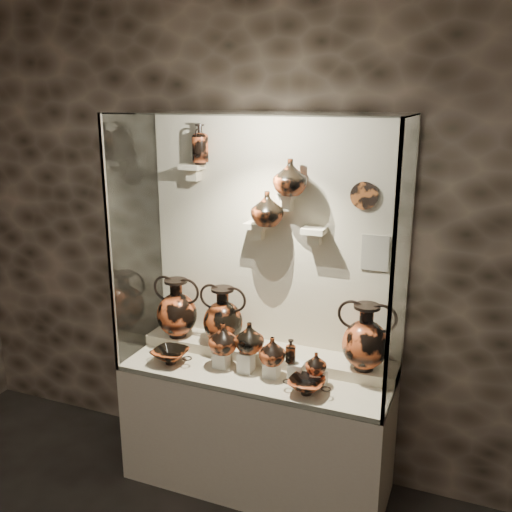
{
  "coord_description": "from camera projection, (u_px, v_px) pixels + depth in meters",
  "views": [
    {
      "loc": [
        1.23,
        -0.84,
        2.49
      ],
      "look_at": [
        -0.03,
        2.24,
        1.55
      ],
      "focal_mm": 40.0,
      "sensor_mm": 36.0,
      "label": 1
    }
  ],
  "objects": [
    {
      "name": "front_tier",
      "position": [
        257.0,
        371.0,
        3.6
      ],
      "size": [
        1.68,
        0.58,
        0.03
      ],
      "primitive_type": "cube",
      "color": "beige",
      "rests_on": "plinth"
    },
    {
      "name": "back_panel",
      "position": [
        275.0,
        239.0,
        3.66
      ],
      "size": [
        1.7,
        0.03,
        1.6
      ],
      "primitive_type": "cube",
      "color": "beige",
      "rests_on": "plinth"
    },
    {
      "name": "rear_tier",
      "position": [
        267.0,
        355.0,
        3.74
      ],
      "size": [
        1.7,
        0.25,
        0.1
      ],
      "primitive_type": "cube",
      "color": "beige",
      "rests_on": "plinth"
    },
    {
      "name": "pedestal_d",
      "position": [
        297.0,
        372.0,
        3.43
      ],
      "size": [
        0.09,
        0.09,
        0.12
      ],
      "primitive_type": "cube",
      "color": "silver",
      "rests_on": "front_tier"
    },
    {
      "name": "glass_left",
      "position": [
        136.0,
        238.0,
        3.69
      ],
      "size": [
        0.01,
        0.6,
        1.6
      ],
      "primitive_type": "cube",
      "color": "white",
      "rests_on": "plinth"
    },
    {
      "name": "frame_post_right",
      "position": [
        392.0,
        283.0,
        2.82
      ],
      "size": [
        0.02,
        0.02,
        1.6
      ],
      "primitive_type": "cube",
      "color": "gray",
      "rests_on": "plinth"
    },
    {
      "name": "lekythos_small",
      "position": [
        291.0,
        350.0,
        3.39
      ],
      "size": [
        0.09,
        0.09,
        0.17
      ],
      "primitive_type": null,
      "rotation": [
        0.0,
        0.0,
        0.32
      ],
      "color": "#9C3F1B",
      "rests_on": "pedestal_d"
    },
    {
      "name": "glass_right",
      "position": [
        402.0,
        267.0,
        3.07
      ],
      "size": [
        0.01,
        0.6,
        1.6
      ],
      "primitive_type": "cube",
      "color": "white",
      "rests_on": "plinth"
    },
    {
      "name": "jug_e",
      "position": [
        316.0,
        363.0,
        3.35
      ],
      "size": [
        0.14,
        0.14,
        0.13
      ],
      "primitive_type": "imported",
      "rotation": [
        0.0,
        0.0,
        -0.12
      ],
      "color": "#BA4B23",
      "rests_on": "pedestal_e"
    },
    {
      "name": "pedestal_e",
      "position": [
        319.0,
        379.0,
        3.38
      ],
      "size": [
        0.09,
        0.09,
        0.08
      ],
      "primitive_type": "cube",
      "color": "silver",
      "rests_on": "front_tier"
    },
    {
      "name": "pedestal_b",
      "position": [
        246.0,
        362.0,
        3.55
      ],
      "size": [
        0.09,
        0.09,
        0.13
      ],
      "primitive_type": "cube",
      "color": "silver",
      "rests_on": "front_tier"
    },
    {
      "name": "lekythos_tall",
      "position": [
        200.0,
        142.0,
        3.6
      ],
      "size": [
        0.14,
        0.14,
        0.29
      ],
      "primitive_type": null,
      "rotation": [
        0.0,
        0.0,
        -0.26
      ],
      "color": "#BA4B23",
      "rests_on": "bracket_ul"
    },
    {
      "name": "bracket_cc",
      "position": [
        314.0,
        231.0,
        3.47
      ],
      "size": [
        0.14,
        0.12,
        0.04
      ],
      "primitive_type": "cube",
      "color": "beige",
      "rests_on": "back_panel"
    },
    {
      "name": "info_placard",
      "position": [
        375.0,
        253.0,
        3.41
      ],
      "size": [
        0.16,
        0.01,
        0.22
      ],
      "primitive_type": "cube",
      "color": "beige",
      "rests_on": "back_panel"
    },
    {
      "name": "kylix_left",
      "position": [
        171.0,
        355.0,
        3.65
      ],
      "size": [
        0.32,
        0.28,
        0.12
      ],
      "primitive_type": null,
      "rotation": [
        0.0,
        0.0,
        0.12
      ],
      "color": "#9C3F1B",
      "rests_on": "front_tier"
    },
    {
      "name": "jug_b",
      "position": [
        250.0,
        337.0,
        3.51
      ],
      "size": [
        0.21,
        0.21,
        0.19
      ],
      "primitive_type": "imported",
      "rotation": [
        0.0,
        0.0,
        -0.15
      ],
      "color": "#9C3F1B",
      "rests_on": "pedestal_b"
    },
    {
      "name": "ovoid_vase_a",
      "position": [
        267.0,
        209.0,
        3.49
      ],
      "size": [
        0.26,
        0.26,
        0.21
      ],
      "primitive_type": "imported",
      "rotation": [
        0.0,
        0.0,
        0.3
      ],
      "color": "#9C3F1B",
      "rests_on": "bracket_ca"
    },
    {
      "name": "frame_post_left",
      "position": [
        109.0,
        249.0,
        3.43
      ],
      "size": [
        0.02,
        0.02,
        1.6
      ],
      "primitive_type": "cube",
      "color": "gray",
      "rests_on": "plinth"
    },
    {
      "name": "pedestal_c",
      "position": [
        272.0,
        369.0,
        3.49
      ],
      "size": [
        0.09,
        0.09,
        0.09
      ],
      "primitive_type": "cube",
      "color": "silver",
      "rests_on": "front_tier"
    },
    {
      "name": "wall_back",
      "position": [
        275.0,
        239.0,
        3.67
      ],
      "size": [
        5.0,
        0.02,
        3.2
      ],
      "primitive_type": "cube",
      "color": "#2B231B",
      "rests_on": "ground"
    },
    {
      "name": "plinth",
      "position": [
        257.0,
        429.0,
        3.71
      ],
      "size": [
        1.7,
        0.6,
        0.8
      ],
      "primitive_type": "cube",
      "color": "beige",
      "rests_on": "floor"
    },
    {
      "name": "bracket_ul",
      "position": [
        192.0,
        167.0,
        3.67
      ],
      "size": [
        0.14,
        0.12,
        0.04
      ],
      "primitive_type": "cube",
      "color": "beige",
      "rests_on": "back_panel"
    },
    {
      "name": "glass_front",
      "position": [
        236.0,
        265.0,
        3.12
      ],
      "size": [
        1.7,
        0.01,
        1.6
      ],
      "primitive_type": "cube",
      "color": "white",
      "rests_on": "plinth"
    },
    {
      "name": "bracket_ca",
      "position": [
        256.0,
        225.0,
        3.6
      ],
      "size": [
        0.14,
        0.12,
        0.04
      ],
      "primitive_type": "cube",
      "color": "beige",
      "rests_on": "back_panel"
    },
    {
      "name": "jug_c",
      "position": [
        272.0,
        351.0,
        3.44
      ],
      "size": [
        0.21,
        0.21,
        0.18
      ],
      "primitive_type": "imported",
      "rotation": [
        0.0,
        0.0,
        0.34
      ],
      "color": "#BA4B23",
      "rests_on": "pedestal_c"
    },
    {
      "name": "wall_plate",
      "position": [
        364.0,
        196.0,
        3.34
      ],
      "size": [
        0.16,
        0.02,
        0.16
      ],
      "primitive_type": "cylinder",
      "rotation": [
        1.57,
        0.0,
        0.0
      ],
      "color": "#9F4D1F",
      "rests_on": "back_panel"
    },
    {
      "name": "pedestal_a",
      "position": [
        222.0,
        359.0,
        3.61
      ],
      "size": [
        0.09,
        0.09,
        0.1
      ],
      "primitive_type": "cube",
      "color": "silver",
      "rests_on": "front_tier"
    },
    {
      "name": "amphora_left",
      "position": [
        177.0,
        308.0,
        3.86
      ],
      "size": [
        0.33,
        0.33,
        0.41
      ],
      "primitive_type": null,
      "rotation": [
        0.0,
        0.0,
        0.01
      ],
      "color": "#BA4B23",
      "rests_on": "rear_tier"
    },
    {
      "name": "bracket_cb",
      "position": [
        287.0,
        196.0,
        3.48
      ],
      "size": [
        0.1,
        0.12,
        0.04
      ],
      "primitive_type": "cube",
      "color": "beige",
      "rests_on": "back_panel"
    },
    {
      "name": "ovoid_vase_b",
      "position": [
        290.0,
        177.0,
        3.38
      ],
      "size": [
        0.23,
        0.23,
        0.22
      ],
      "primitive_type": "imported",
      "rotation": [
        0.0,
        0.0,
        0.13
      ],
      "color": "#9C3F1B",
      "rests_on": "bracket_cb"
    },
    {
      "name": "amphora_right",
      "position": [
        366.0,
        337.0,
        3.39
      ],
      "size": [
        0.35,
        0.35,
        0.42
      ],
      "primitive_type": null,
      "rotation": [
        0.0,
        0.0,
        -0.07
      ],
      "color": "#BA4B23",
      "rests_on": "rear_tier"
    },
    {
      "name": "jug_a",
      "position": [
        223.0,
        338.0,
        3.56
      ],
      "size": [
        0.22,
        0.22,
        0.2
      ],
      "primitive_type": "imported",
      "rotation": [
        0.0,
        0.0,
        0.17
      ],
      "color": "#BA4B23",
      "rests_on": "pedestal_a"
    },
    {
      "name": "amphora_mid",
      "position": [
        223.0,
        316.0,
        3.74
      ],
      "size": [
        0.4,
        0.4,
        0.39
      ],
      "primitive_type": null,
      "rotation": [
        0.0,
        0.0,
        -0.32
      ],
      "color": "#9C3F1B",
      "rests_on": "rear_tier"
    },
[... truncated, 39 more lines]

